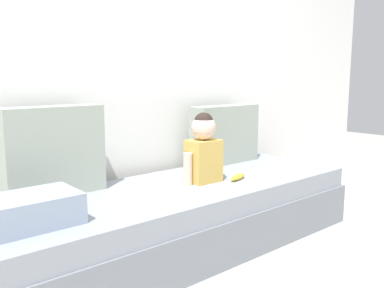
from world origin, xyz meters
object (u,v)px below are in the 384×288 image
Objects in this scene: couch at (182,217)px; toddler at (204,148)px; folded_blanket at (33,210)px; throw_pillow_left at (54,151)px; banana at (238,177)px; throw_pillow_right at (225,134)px.

toddler is at bearing -6.29° from couch.
folded_blanket reaches higher than couch.
throw_pillow_left is 1.26× the size of toddler.
toddler is (0.16, -0.02, 0.42)m from couch.
toddler is at bearing -21.17° from throw_pillow_left.
throw_pillow_left reaches higher than banana.
throw_pillow_left is 1.40× the size of folded_blanket.
couch is 4.16× the size of throw_pillow_right.
couch is at bearing 159.49° from banana.
banana is (1.04, -0.44, -0.23)m from throw_pillow_left.
throw_pillow_right reaches higher than couch.
folded_blanket reaches higher than banana.
throw_pillow_right is at bearing 14.09° from folded_blanket.
folded_blanket is (-1.63, -0.41, -0.15)m from throw_pillow_right.
toddler is at bearing 4.31° from folded_blanket.
throw_pillow_left is 1.36m from throw_pillow_right.
throw_pillow_right is at bearing 54.20° from banana.
toddler is 2.61× the size of banana.
throw_pillow_left is at bearing 156.93° from banana.
couch is 0.45m from toddler.
couch is at bearing -155.61° from throw_pillow_right.
throw_pillow_left reaches higher than throw_pillow_right.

